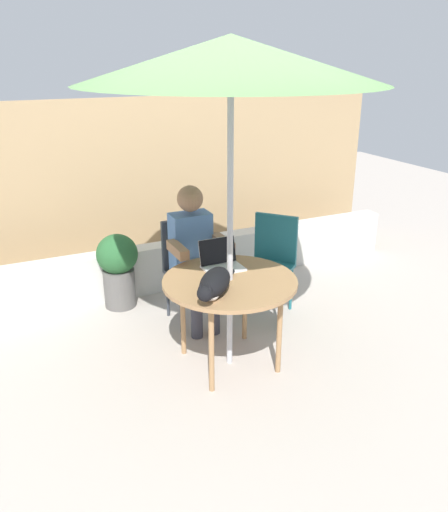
{
  "coord_description": "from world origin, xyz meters",
  "views": [
    {
      "loc": [
        -1.54,
        -3.13,
        2.26
      ],
      "look_at": [
        0.0,
        0.1,
        0.86
      ],
      "focal_mm": 36.36,
      "sensor_mm": 36.0,
      "label": 1
    }
  ],
  "objects": [
    {
      "name": "cat",
      "position": [
        -0.21,
        -0.19,
        0.79
      ],
      "size": [
        0.48,
        0.5,
        0.17
      ],
      "color": "black",
      "rests_on": "patio_table"
    },
    {
      "name": "laptop",
      "position": [
        0.04,
        0.25,
        0.77
      ],
      "size": [
        0.3,
        0.25,
        0.21
      ],
      "color": "silver",
      "rests_on": "patio_table"
    },
    {
      "name": "fence_back",
      "position": [
        0.0,
        2.33,
        0.92
      ],
      "size": [
        5.96,
        0.08,
        1.84
      ],
      "primitive_type": "cube",
      "color": "tan",
      "rests_on": "ground"
    },
    {
      "name": "chair_occupied",
      "position": [
        0.0,
        0.85,
        0.54
      ],
      "size": [
        0.4,
        0.4,
        0.91
      ],
      "color": "#33383F",
      "rests_on": "ground"
    },
    {
      "name": "person_seated",
      "position": [
        -0.0,
        0.69,
        0.71
      ],
      "size": [
        0.48,
        0.48,
        1.25
      ],
      "color": "#4C72A5",
      "rests_on": "ground"
    },
    {
      "name": "planter_wall_low",
      "position": [
        0.0,
        1.54,
        0.24
      ],
      "size": [
        5.36,
        0.2,
        0.48
      ],
      "primitive_type": "cube",
      "color": "beige",
      "rests_on": "ground"
    },
    {
      "name": "potted_plant_near_fence",
      "position": [
        -0.51,
        1.33,
        0.4
      ],
      "size": [
        0.38,
        0.38,
        0.72
      ],
      "color": "#595654",
      "rests_on": "ground"
    },
    {
      "name": "patio_umbrella",
      "position": [
        0.0,
        0.0,
        2.22
      ],
      "size": [
        2.01,
        2.01,
        2.38
      ],
      "color": "#B7B7BC",
      "rests_on": "ground"
    },
    {
      "name": "patio_table",
      "position": [
        0.0,
        0.0,
        0.65
      ],
      "size": [
        1.0,
        1.0,
        0.71
      ],
      "color": "#9E754C",
      "rests_on": "ground"
    },
    {
      "name": "chair_empty",
      "position": [
        0.74,
        0.64,
        0.54
      ],
      "size": [
        0.56,
        0.56,
        0.91
      ],
      "color": "#1E606B",
      "rests_on": "ground"
    },
    {
      "name": "ground_plane",
      "position": [
        0.0,
        0.0,
        0.0
      ],
      "size": [
        14.0,
        14.0,
        0.0
      ],
      "primitive_type": "plane",
      "color": "#ADA399"
    }
  ]
}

